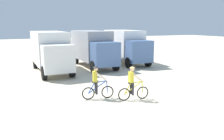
{
  "coord_description": "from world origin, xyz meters",
  "views": [
    {
      "loc": [
        -6.33,
        -8.64,
        3.91
      ],
      "look_at": [
        -0.36,
        4.2,
        1.1
      ],
      "focal_mm": 36.66,
      "sensor_mm": 36.0,
      "label": 1
    }
  ],
  "objects_px": {
    "box_truck_white_box": "(50,50)",
    "cyclist_cowboy_hat": "(133,84)",
    "cyclist_orange_shirt": "(97,84)",
    "box_truck_avon_van": "(126,45)",
    "box_truck_grey_hauler": "(93,47)"
  },
  "relations": [
    {
      "from": "box_truck_white_box",
      "to": "box_truck_avon_van",
      "type": "distance_m",
      "value": 7.99
    },
    {
      "from": "box_truck_white_box",
      "to": "box_truck_grey_hauler",
      "type": "relative_size",
      "value": 1.0
    },
    {
      "from": "box_truck_white_box",
      "to": "cyclist_cowboy_hat",
      "type": "distance_m",
      "value": 9.68
    },
    {
      "from": "box_truck_grey_hauler",
      "to": "cyclist_orange_shirt",
      "type": "distance_m",
      "value": 9.84
    },
    {
      "from": "box_truck_white_box",
      "to": "box_truck_grey_hauler",
      "type": "xyz_separation_m",
      "value": [
        4.09,
        0.89,
        0.0
      ]
    },
    {
      "from": "box_truck_grey_hauler",
      "to": "cyclist_cowboy_hat",
      "type": "xyz_separation_m",
      "value": [
        -1.57,
        -10.18,
        -1.03
      ]
    },
    {
      "from": "box_truck_avon_van",
      "to": "cyclist_cowboy_hat",
      "type": "bearing_deg",
      "value": -116.57
    },
    {
      "from": "box_truck_grey_hauler",
      "to": "cyclist_orange_shirt",
      "type": "height_order",
      "value": "box_truck_grey_hauler"
    },
    {
      "from": "cyclist_orange_shirt",
      "to": "box_truck_avon_van",
      "type": "bearing_deg",
      "value": 54.36
    },
    {
      "from": "box_truck_white_box",
      "to": "box_truck_avon_van",
      "type": "height_order",
      "value": "same"
    },
    {
      "from": "cyclist_cowboy_hat",
      "to": "box_truck_grey_hauler",
      "type": "bearing_deg",
      "value": 81.25
    },
    {
      "from": "box_truck_grey_hauler",
      "to": "cyclist_orange_shirt",
      "type": "relative_size",
      "value": 3.73
    },
    {
      "from": "box_truck_avon_van",
      "to": "box_truck_white_box",
      "type": "bearing_deg",
      "value": -169.88
    },
    {
      "from": "box_truck_white_box",
      "to": "box_truck_avon_van",
      "type": "bearing_deg",
      "value": 10.12
    },
    {
      "from": "box_truck_grey_hauler",
      "to": "cyclist_cowboy_hat",
      "type": "bearing_deg",
      "value": -98.75
    }
  ]
}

